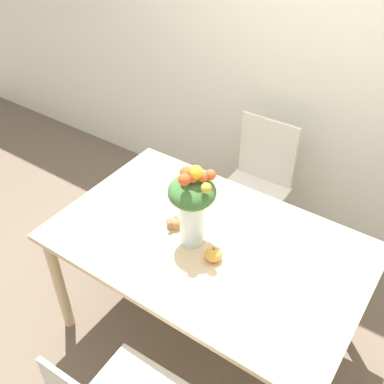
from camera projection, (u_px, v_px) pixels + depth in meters
ground_plane at (206, 331)px, 2.68m from camera, size 12.00×12.00×0.00m
wall_back at (327, 45)px, 2.65m from camera, size 8.00×0.06×2.70m
dining_table at (208, 253)px, 2.26m from camera, size 1.53×0.96×0.76m
flower_vase at (192, 204)px, 2.06m from camera, size 0.23×0.22×0.45m
pumpkin at (213, 254)px, 2.09m from camera, size 0.08×0.08×0.08m
turkey_figurine at (174, 222)px, 2.27m from camera, size 0.08×0.11×0.06m
dining_chair_near_window at (256, 185)px, 3.02m from camera, size 0.43×0.43×0.92m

